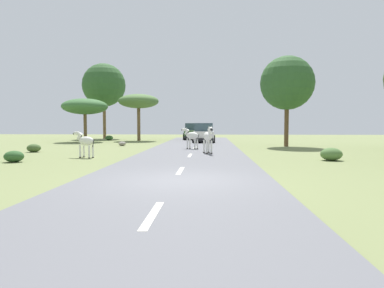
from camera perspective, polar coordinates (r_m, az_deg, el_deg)
The scene contains 17 objects.
ground_plane at distance 10.43m, azimuth -1.77°, elevation -6.20°, with size 90.00×90.00×0.00m, color olive.
road at distance 10.44m, azimuth -2.88°, elevation -6.05°, with size 6.00×64.00×0.05m, color slate.
lane_markings at distance 9.46m, azimuth -3.50°, elevation -6.87°, with size 0.16×56.00×0.01m.
zebra_0 at distance 19.61m, azimuth 2.66°, elevation 1.19°, with size 0.67×1.65×1.58m.
zebra_2 at distance 18.41m, azimuth -17.21°, elevation 0.43°, with size 1.39×0.87×1.40m.
zebra_3 at distance 23.16m, azimuth -0.11°, elevation 1.35°, with size 1.34×1.10×1.45m.
car_0 at distance 37.35m, azimuth 0.20°, elevation 2.01°, with size 2.07×4.37×1.74m.
car_1 at distance 32.02m, azimuth 1.92°, elevation 1.78°, with size 2.09×4.38×1.74m.
tree_0 at distance 35.80m, azimuth -8.81°, elevation 6.93°, with size 4.09×4.09×4.73m.
tree_2 at distance 42.06m, azimuth -14.32°, elevation 9.37°, with size 4.98×4.98×8.71m.
tree_3 at distance 34.72m, azimuth -17.24°, elevation 5.90°, with size 4.31×4.31×4.13m.
tree_5 at distance 27.47m, azimuth 15.41°, elevation 9.64°, with size 4.06×4.06×6.84m.
bush_0 at distance 23.17m, azimuth -24.62°, elevation -0.61°, with size 0.83×0.74×0.50m, color #425B2D.
bush_1 at distance 37.37m, azimuth -13.51°, elevation 1.00°, with size 0.82×0.74×0.49m, color #386633.
bush_2 at distance 17.53m, azimuth 21.99°, elevation -1.57°, with size 1.00×0.90×0.60m, color #4C7038.
bush_3 at distance 17.52m, azimuth -27.30°, elevation -1.84°, with size 0.86×0.78×0.52m, color #2D5628.
rock_0 at distance 27.64m, azimuth -11.43°, elevation 0.06°, with size 0.57×0.52×0.34m, color gray.
Camera 1 is at (0.85, -10.25, 1.73)m, focal length 32.35 mm.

